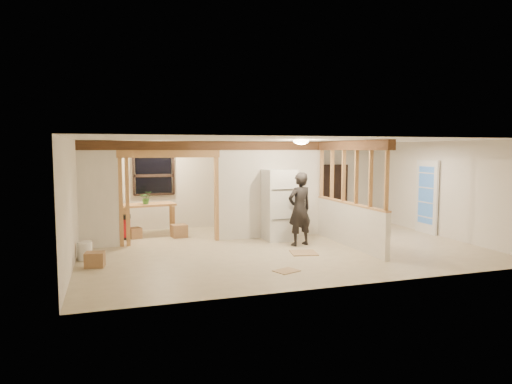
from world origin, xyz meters
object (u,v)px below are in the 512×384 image
object	(u,v)px
work_table	(149,219)
shop_vac	(122,227)
refrigerator	(279,205)
woman	(300,209)
bookshelf	(332,193)

from	to	relation	value
work_table	shop_vac	bearing A→B (deg)	-164.16
refrigerator	woman	world-z (taller)	refrigerator
refrigerator	work_table	size ratio (longest dim) A/B	1.32
refrigerator	bookshelf	world-z (taller)	bookshelf
woman	shop_vac	world-z (taller)	woman
woman	work_table	world-z (taller)	woman
bookshelf	shop_vac	bearing A→B (deg)	-171.85
woman	shop_vac	size ratio (longest dim) A/B	2.73
woman	shop_vac	xyz separation A→B (m)	(-4.02, 2.11, -0.55)
work_table	shop_vac	distance (m)	0.77
work_table	shop_vac	xyz separation A→B (m)	(-0.70, -0.31, -0.11)
refrigerator	woman	distance (m)	0.82
work_table	bookshelf	bearing A→B (deg)	-1.62
refrigerator	bookshelf	bearing A→B (deg)	40.24
woman	work_table	bearing A→B (deg)	-49.65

